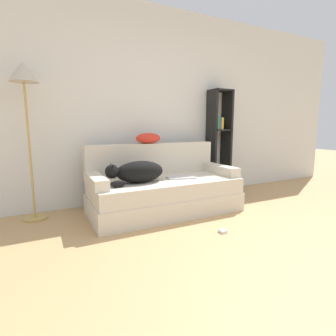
{
  "coord_description": "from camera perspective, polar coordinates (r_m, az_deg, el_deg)",
  "views": [
    {
      "loc": [
        -1.62,
        -0.96,
        1.06
      ],
      "look_at": [
        -0.24,
        1.8,
        0.57
      ],
      "focal_mm": 28.0,
      "sensor_mm": 36.0,
      "label": 1
    }
  ],
  "objects": [
    {
      "name": "ground_plane",
      "position": [
        2.16,
        30.63,
        -21.65
      ],
      "size": [
        20.0,
        20.0,
        0.0
      ],
      "primitive_type": "plane",
      "color": "tan"
    },
    {
      "name": "wall_back",
      "position": [
        3.9,
        -1.95,
        13.38
      ],
      "size": [
        7.17,
        0.06,
        2.7
      ],
      "color": "silver",
      "rests_on": "ground_plane"
    },
    {
      "name": "couch",
      "position": [
        3.29,
        -0.75,
        -5.99
      ],
      "size": [
        1.82,
        0.87,
        0.42
      ],
      "color": "beige",
      "rests_on": "ground_plane"
    },
    {
      "name": "couch_backrest",
      "position": [
        3.53,
        -3.34,
        2.01
      ],
      "size": [
        1.78,
        0.15,
        0.42
      ],
      "color": "beige",
      "rests_on": "couch"
    },
    {
      "name": "couch_arm_left",
      "position": [
        2.96,
        -15.47,
        -2.66
      ],
      "size": [
        0.15,
        0.68,
        0.12
      ],
      "color": "beige",
      "rests_on": "couch"
    },
    {
      "name": "couch_arm_right",
      "position": [
        3.66,
        11.17,
        -0.28
      ],
      "size": [
        0.15,
        0.68,
        0.12
      ],
      "color": "beige",
      "rests_on": "couch"
    },
    {
      "name": "dog",
      "position": [
        3.02,
        -6.73,
        -0.84
      ],
      "size": [
        0.68,
        0.32,
        0.25
      ],
      "color": "black",
      "rests_on": "couch"
    },
    {
      "name": "laptop",
      "position": [
        3.29,
        2.85,
        -2.03
      ],
      "size": [
        0.38,
        0.27,
        0.02
      ],
      "rotation": [
        0.0,
        0.0,
        -0.24
      ],
      "color": "silver",
      "rests_on": "couch"
    },
    {
      "name": "throw_pillow",
      "position": [
        3.48,
        -4.34,
        6.48
      ],
      "size": [
        0.34,
        0.21,
        0.14
      ],
      "color": "red",
      "rests_on": "couch_backrest"
    },
    {
      "name": "bookshelf",
      "position": [
        4.23,
        11.01,
        6.6
      ],
      "size": [
        0.33,
        0.26,
        1.61
      ],
      "color": "black",
      "rests_on": "ground_plane"
    },
    {
      "name": "floor_lamp",
      "position": [
        3.3,
        -28.79,
        15.14
      ],
      "size": [
        0.3,
        0.3,
        1.73
      ],
      "color": "tan",
      "rests_on": "ground_plane"
    },
    {
      "name": "power_adapter",
      "position": [
        2.77,
        11.84,
        -13.32
      ],
      "size": [
        0.07,
        0.07,
        0.03
      ],
      "color": "silver",
      "rests_on": "ground_plane"
    }
  ]
}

